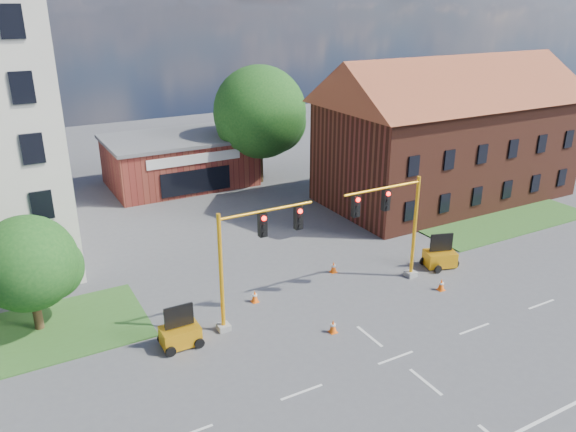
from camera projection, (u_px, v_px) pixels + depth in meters
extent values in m
plane|color=#4A4A4D|center=(396.00, 358.00, 25.75)|extent=(120.00, 120.00, 0.00)
cube|color=#305720|center=(510.00, 223.00, 41.23)|extent=(14.00, 4.00, 0.08)
cube|color=maroon|center=(180.00, 162.00, 49.51)|extent=(12.00, 8.00, 4.00)
cube|color=#555558|center=(178.00, 138.00, 48.74)|extent=(12.40, 8.40, 0.30)
cube|color=silver|center=(195.00, 159.00, 45.78)|extent=(8.00, 0.10, 0.80)
cube|color=black|center=(196.00, 181.00, 46.46)|extent=(6.00, 0.10, 2.00)
cube|color=#522518|center=(447.00, 150.00, 45.51)|extent=(20.00, 10.00, 8.00)
cylinder|color=#342313|center=(260.00, 158.00, 49.92)|extent=(0.44, 0.44, 4.46)
sphere|color=#154314|center=(260.00, 112.00, 48.46)|extent=(8.04, 8.04, 8.04)
sphere|color=#154314|center=(275.00, 121.00, 49.80)|extent=(5.63, 5.63, 5.63)
cylinder|color=#342313|center=(36.00, 306.00, 27.52)|extent=(0.44, 0.44, 2.59)
sphere|color=#154314|center=(28.00, 263.00, 26.68)|extent=(4.66, 4.66, 4.66)
sphere|color=#154314|center=(50.00, 268.00, 27.55)|extent=(3.26, 3.26, 3.26)
cube|color=gray|center=(224.00, 327.00, 27.88)|extent=(0.60, 0.60, 0.30)
cylinder|color=#FFA915|center=(221.00, 274.00, 26.82)|extent=(0.20, 0.20, 6.20)
cylinder|color=#FFA915|center=(267.00, 210.00, 26.94)|extent=(5.00, 0.14, 0.14)
cube|color=black|center=(262.00, 225.00, 27.08)|extent=(0.40, 0.32, 1.20)
cube|color=black|center=(298.00, 218.00, 27.99)|extent=(0.40, 0.32, 1.20)
sphere|color=#FF0C07|center=(264.00, 218.00, 26.79)|extent=(0.24, 0.24, 0.24)
cube|color=gray|center=(411.00, 274.00, 33.31)|extent=(0.60, 0.60, 0.30)
cylinder|color=#FFA915|center=(415.00, 228.00, 32.25)|extent=(0.20, 0.20, 6.20)
cylinder|color=#FFA915|center=(383.00, 188.00, 30.11)|extent=(5.00, 0.14, 0.14)
cube|color=black|center=(386.00, 200.00, 30.47)|extent=(0.40, 0.32, 1.20)
cube|color=black|center=(356.00, 206.00, 29.57)|extent=(0.40, 0.32, 1.20)
sphere|color=#FF0C07|center=(388.00, 194.00, 30.18)|extent=(0.24, 0.24, 0.24)
cube|color=#FFA915|center=(180.00, 335.00, 26.49)|extent=(1.81, 1.21, 0.90)
cube|color=black|center=(179.00, 316.00, 26.12)|extent=(1.40, 0.13, 1.10)
cube|color=#FFA915|center=(440.00, 258.00, 34.37)|extent=(2.11, 1.72, 0.91)
cube|color=black|center=(441.00, 242.00, 33.99)|extent=(1.39, 0.55, 1.11)
cube|color=#FF5D0D|center=(333.00, 332.00, 27.72)|extent=(0.38, 0.38, 0.04)
cone|color=#FF5D0D|center=(333.00, 326.00, 27.60)|extent=(0.40, 0.40, 0.70)
cylinder|color=silver|center=(333.00, 325.00, 27.58)|extent=(0.27, 0.27, 0.09)
cube|color=#FF5D0D|center=(255.00, 301.00, 30.52)|extent=(0.38, 0.38, 0.04)
cone|color=#FF5D0D|center=(255.00, 296.00, 30.40)|extent=(0.40, 0.40, 0.70)
cylinder|color=silver|center=(255.00, 295.00, 30.38)|extent=(0.27, 0.27, 0.09)
cube|color=#FF5D0D|center=(441.00, 290.00, 31.76)|extent=(0.38, 0.38, 0.04)
cone|color=#FF5D0D|center=(441.00, 284.00, 31.65)|extent=(0.40, 0.40, 0.70)
cylinder|color=silver|center=(441.00, 283.00, 31.62)|extent=(0.27, 0.27, 0.09)
cube|color=#FF5D0D|center=(333.00, 272.00, 33.84)|extent=(0.38, 0.38, 0.04)
cone|color=#FF5D0D|center=(334.00, 267.00, 33.72)|extent=(0.40, 0.40, 0.70)
cylinder|color=silver|center=(334.00, 266.00, 33.70)|extent=(0.27, 0.27, 0.09)
imported|color=white|center=(406.00, 208.00, 42.29)|extent=(5.25, 3.25, 1.36)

